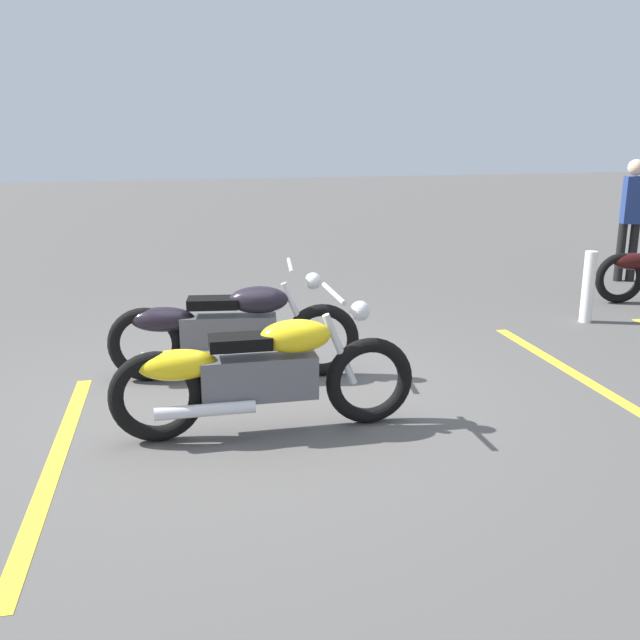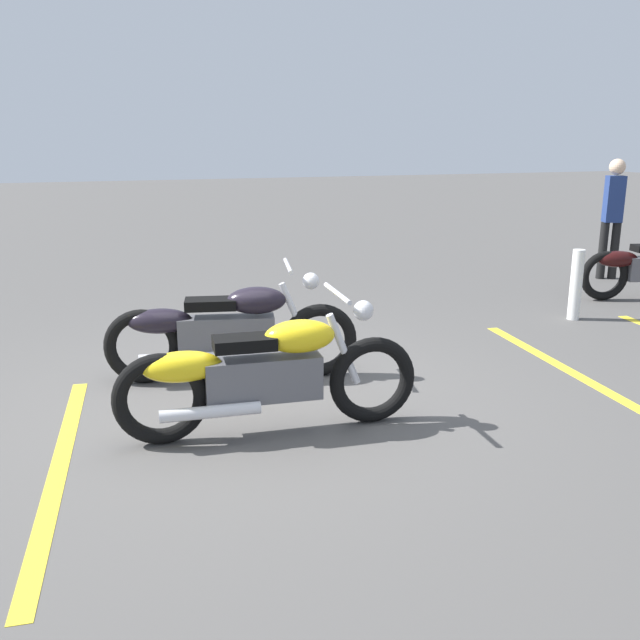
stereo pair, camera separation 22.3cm
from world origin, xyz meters
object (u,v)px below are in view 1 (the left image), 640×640
at_px(motorcycle_dark_foreground, 228,329).
at_px(bollard_post, 588,287).
at_px(motorcycle_bright_foreground, 258,373).
at_px(bystander_near_row, 631,214).

relative_size(motorcycle_dark_foreground, bollard_post, 2.64).
distance_m(motorcycle_bright_foreground, bollard_post, 4.74).
bearing_deg(bystander_near_row, motorcycle_dark_foreground, -47.28).
xyz_separation_m(motorcycle_dark_foreground, bollard_post, (4.32, 0.75, -0.04)).
xyz_separation_m(bystander_near_row, bollard_post, (-2.08, -1.86, -0.58)).
bearing_deg(motorcycle_dark_foreground, bollard_post, 21.57).
height_order(motorcycle_bright_foreground, bollard_post, motorcycle_bright_foreground).
bearing_deg(bollard_post, motorcycle_bright_foreground, -155.35).
xyz_separation_m(motorcycle_bright_foreground, bollard_post, (4.31, 1.98, -0.04)).
bearing_deg(bystander_near_row, bollard_post, -27.59).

